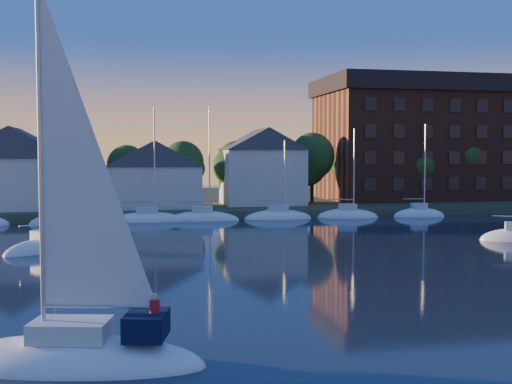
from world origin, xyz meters
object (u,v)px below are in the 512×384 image
object	(u,v)px
clubhouse_centre	(153,173)
clubhouse_east	(262,166)
clubhouse_west	(16,167)
drifting_sailboat_left	(47,250)
condo_block	(427,138)
hero_sailboat	(75,349)

from	to	relation	value
clubhouse_centre	clubhouse_east	xyz separation A→B (m)	(14.00, 2.00, 0.87)
clubhouse_west	drifting_sailboat_left	world-z (taller)	clubhouse_west
condo_block	clubhouse_west	bearing A→B (deg)	-172.93
clubhouse_west	clubhouse_east	distance (m)	30.02
clubhouse_west	drifting_sailboat_left	distance (m)	29.46
clubhouse_centre	hero_sailboat	xyz separation A→B (m)	(-5.64, -55.53, -4.52)
clubhouse_west	condo_block	bearing A→B (deg)	7.07
drifting_sailboat_left	condo_block	bearing A→B (deg)	-6.48
hero_sailboat	drifting_sailboat_left	xyz separation A→B (m)	(-3.95, 28.37, -0.52)
hero_sailboat	clubhouse_west	bearing A→B (deg)	-65.76
clubhouse_centre	hero_sailboat	size ratio (longest dim) A/B	0.77
clubhouse_east	hero_sailboat	size ratio (longest dim) A/B	0.70
clubhouse_centre	clubhouse_east	distance (m)	14.17
clubhouse_west	hero_sailboat	xyz separation A→B (m)	(10.36, -56.53, -5.32)
clubhouse_east	condo_block	size ratio (longest dim) A/B	0.34
clubhouse_west	condo_block	size ratio (longest dim) A/B	0.44
clubhouse_east	drifting_sailboat_left	bearing A→B (deg)	-128.98
clubhouse_west	hero_sailboat	world-z (taller)	hero_sailboat
hero_sailboat	drifting_sailboat_left	size ratio (longest dim) A/B	1.28
clubhouse_west	condo_block	distance (m)	56.56
condo_block	drifting_sailboat_left	distance (m)	61.53
clubhouse_centre	hero_sailboat	world-z (taller)	hero_sailboat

